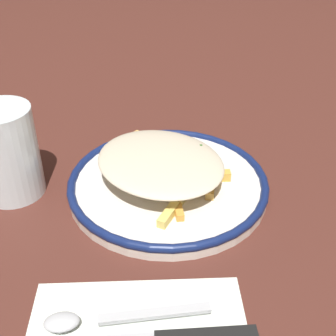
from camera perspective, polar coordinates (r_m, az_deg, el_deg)
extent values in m
plane|color=#4E251E|center=(0.59, 0.00, -2.87)|extent=(2.60, 2.60, 0.00)
cylinder|color=silver|center=(0.58, 0.00, -2.26)|extent=(0.25, 0.25, 0.02)
torus|color=navy|center=(0.58, 0.00, -1.64)|extent=(0.26, 0.26, 0.01)
cube|color=#F5B160|center=(0.61, 1.36, 1.21)|extent=(0.04, 0.09, 0.01)
cube|color=gold|center=(0.58, 5.42, -1.08)|extent=(0.09, 0.02, 0.01)
cube|color=#E1C55F|center=(0.53, 1.26, -4.30)|extent=(0.09, 0.05, 0.01)
cube|color=gold|center=(0.62, -2.65, 2.04)|extent=(0.04, 0.08, 0.01)
cube|color=tan|center=(0.60, -1.65, 0.35)|extent=(0.07, 0.03, 0.01)
cube|color=gold|center=(0.55, 2.90, -1.13)|extent=(0.03, 0.07, 0.01)
cube|color=gold|center=(0.57, 3.43, -1.35)|extent=(0.01, 0.09, 0.01)
cube|color=#D4B850|center=(0.57, 3.32, -1.34)|extent=(0.07, 0.07, 0.01)
cube|color=#D78440|center=(0.58, 1.07, -0.91)|extent=(0.07, 0.03, 0.01)
cube|color=gold|center=(0.57, -0.29, 0.56)|extent=(0.05, 0.08, 0.01)
cube|color=gold|center=(0.54, 0.98, -3.94)|extent=(0.07, 0.02, 0.01)
cube|color=#E7C168|center=(0.57, 1.78, -1.24)|extent=(0.06, 0.07, 0.01)
cube|color=#F3BC60|center=(0.62, -1.78, 3.00)|extent=(0.07, 0.07, 0.01)
cube|color=#E1B658|center=(0.58, 0.96, 0.67)|extent=(0.04, 0.06, 0.01)
ellipsoid|color=beige|center=(0.56, -1.00, 0.74)|extent=(0.22, 0.22, 0.02)
cube|color=#275D34|center=(0.53, 1.88, -1.02)|extent=(0.00, 0.00, 0.00)
cube|color=#285E1B|center=(0.59, 4.21, 2.87)|extent=(0.00, 0.00, 0.00)
cube|color=#3A5C30|center=(0.52, 4.53, -1.35)|extent=(0.00, 0.00, 0.00)
cube|color=#2F6A35|center=(0.56, -3.49, 0.99)|extent=(0.00, 0.00, 0.00)
cube|color=#326722|center=(0.54, -4.15, -0.46)|extent=(0.00, 0.00, 0.00)
cube|color=#3B5C26|center=(0.56, -0.02, 1.22)|extent=(0.00, 0.00, 0.00)
cube|color=#2C6D30|center=(0.55, -2.67, 0.69)|extent=(0.00, 0.00, 0.00)
cube|color=#277123|center=(0.55, -0.89, 0.68)|extent=(0.00, 0.00, 0.00)
cube|color=silver|center=(0.43, -1.66, -17.99)|extent=(0.02, 0.10, 0.00)
ellipsoid|color=silver|center=(0.43, -13.37, -18.51)|extent=(0.02, 0.03, 0.01)
cylinder|color=silver|center=(0.59, -19.84, 1.86)|extent=(0.08, 0.08, 0.12)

